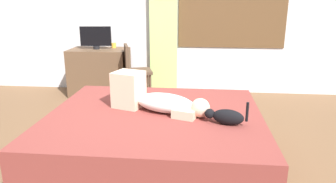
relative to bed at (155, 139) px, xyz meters
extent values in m
plane|color=brown|center=(-0.01, -0.06, -0.25)|extent=(16.00, 16.00, 0.00)
cube|color=silver|center=(-0.01, 2.52, 1.20)|extent=(6.40, 0.12, 2.90)
cube|color=brown|center=(0.88, 2.46, 1.12)|extent=(1.67, 0.02, 1.24)
cube|color=white|center=(0.88, 2.45, 1.12)|extent=(1.59, 0.02, 1.16)
cube|color=brown|center=(0.00, 0.00, -0.18)|extent=(1.98, 1.75, 0.14)
cube|color=brown|center=(0.00, 0.00, 0.07)|extent=(1.92, 1.70, 0.36)
ellipsoid|color=silver|center=(0.09, 0.05, 0.34)|extent=(0.61, 0.42, 0.17)
sphere|color=beige|center=(0.41, -0.06, 0.34)|extent=(0.17, 0.17, 0.17)
cube|color=beige|center=(-0.27, 0.17, 0.42)|extent=(0.32, 0.31, 0.34)
cube|color=beige|center=(0.30, -0.02, 0.29)|extent=(0.28, 0.33, 0.08)
ellipsoid|color=black|center=(0.64, -0.20, 0.32)|extent=(0.28, 0.17, 0.13)
sphere|color=black|center=(0.49, -0.16, 0.33)|extent=(0.08, 0.08, 0.08)
cylinder|color=black|center=(0.78, -0.24, 0.38)|extent=(0.03, 0.03, 0.16)
cube|color=brown|center=(-1.19, 2.12, 0.12)|extent=(0.90, 0.56, 0.74)
cylinder|color=black|center=(-1.22, 2.12, 0.52)|extent=(0.10, 0.10, 0.05)
cube|color=black|center=(-1.22, 2.12, 0.69)|extent=(0.48, 0.08, 0.30)
cylinder|color=gold|center=(-0.98, 2.28, 0.53)|extent=(0.08, 0.08, 0.08)
cylinder|color=#4C3828|center=(-0.41, 2.04, -0.03)|extent=(0.04, 0.04, 0.44)
cylinder|color=#4C3828|center=(-0.32, 1.75, -0.03)|extent=(0.04, 0.04, 0.44)
cylinder|color=#4C3828|center=(-0.70, 1.95, -0.03)|extent=(0.04, 0.04, 0.44)
cylinder|color=#4C3828|center=(-0.61, 1.66, -0.03)|extent=(0.04, 0.04, 0.44)
cube|color=#4C3828|center=(-0.51, 1.85, 0.21)|extent=(0.47, 0.47, 0.04)
cube|color=#4C3828|center=(-0.67, 1.80, 0.42)|extent=(0.15, 0.38, 0.38)
cube|color=#ADCC75|center=(-0.19, 2.40, 1.06)|extent=(0.44, 0.06, 2.62)
camera|label=1|loc=(0.38, -2.65, 1.25)|focal=33.55mm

